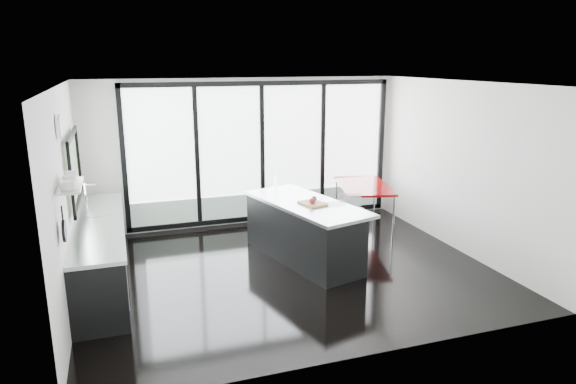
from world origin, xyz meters
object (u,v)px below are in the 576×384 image
object	(u,v)px
bar_stool_near	(338,242)
red_table	(363,206)
island	(303,231)
bar_stool_far	(351,231)

from	to	relation	value
bar_stool_near	red_table	bearing A→B (deg)	52.04
island	bar_stool_far	xyz separation A→B (m)	(0.85, -0.00, -0.10)
bar_stool_near	red_table	distance (m)	2.00
bar_stool_far	island	bearing A→B (deg)	-168.82
island	bar_stool_near	xyz separation A→B (m)	(0.43, -0.39, -0.10)
bar_stool_near	bar_stool_far	xyz separation A→B (m)	(0.42, 0.39, -0.00)
island	bar_stool_far	world-z (taller)	island
bar_stool_near	island	bearing A→B (deg)	137.62
island	bar_stool_far	size ratio (longest dim) A/B	3.26
red_table	bar_stool_near	bearing A→B (deg)	-128.04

